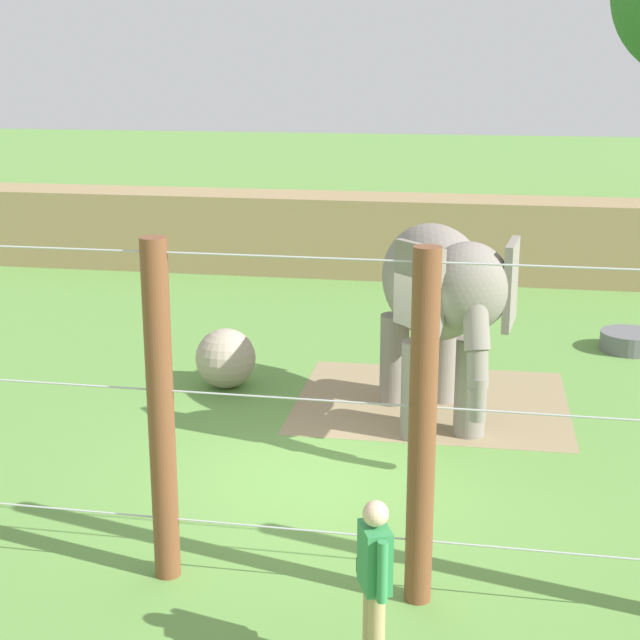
% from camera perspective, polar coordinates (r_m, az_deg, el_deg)
% --- Properties ---
extents(ground_plane, '(120.00, 120.00, 0.00)m').
position_cam_1_polar(ground_plane, '(12.42, 0.53, -9.40)').
color(ground_plane, '#609342').
extents(dirt_patch, '(4.27, 3.61, 0.01)m').
position_cam_1_polar(dirt_patch, '(15.18, 6.65, -4.82)').
color(dirt_patch, '#937F5B').
rests_on(dirt_patch, ground).
extents(embankment_wall, '(36.00, 1.80, 1.94)m').
position_cam_1_polar(embankment_wall, '(23.86, 5.67, 4.96)').
color(embankment_wall, '#997F56').
rests_on(embankment_wall, ground).
extents(elephant, '(2.31, 3.85, 2.97)m').
position_cam_1_polar(elephant, '(13.65, 7.08, 1.50)').
color(elephant, gray).
rests_on(elephant, ground).
extents(enrichment_ball, '(0.98, 0.98, 0.98)m').
position_cam_1_polar(enrichment_ball, '(15.66, -5.63, -2.28)').
color(enrichment_ball, tan).
rests_on(enrichment_ball, ground).
extents(cable_fence, '(9.77, 0.27, 3.55)m').
position_cam_1_polar(cable_fence, '(9.34, -2.08, -6.08)').
color(cable_fence, brown).
rests_on(cable_fence, ground).
extents(zookeeper, '(0.36, 0.56, 1.67)m').
position_cam_1_polar(zookeeper, '(8.36, 3.26, -15.31)').
color(zookeeper, tan).
rests_on(zookeeper, ground).
extents(water_tub, '(1.10, 1.10, 0.35)m').
position_cam_1_polar(water_tub, '(18.54, 17.98, -1.19)').
color(water_tub, slate).
rests_on(water_tub, ground).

